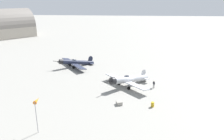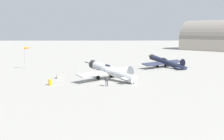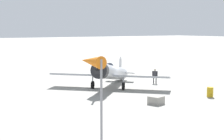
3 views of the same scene
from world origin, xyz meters
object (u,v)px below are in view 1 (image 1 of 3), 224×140
object	(u,v)px
ground_crew_mechanic	(154,84)
windsock_mast	(37,102)
equipment_crate	(119,103)
airplane_foreground	(128,79)
fuel_drum	(153,104)
airplane_mid_apron	(76,62)

from	to	relation	value
ground_crew_mechanic	windsock_mast	xyz separation A→B (m)	(18.73, 18.19, 3.67)
equipment_crate	ground_crew_mechanic	bearing A→B (deg)	-129.24
airplane_foreground	windsock_mast	size ratio (longest dim) A/B	2.05
equipment_crate	fuel_drum	world-z (taller)	fuel_drum
airplane_mid_apron	ground_crew_mechanic	bearing A→B (deg)	108.79
ground_crew_mechanic	equipment_crate	bearing A→B (deg)	17.43
ground_crew_mechanic	fuel_drum	size ratio (longest dim) A/B	1.80
airplane_mid_apron	airplane_foreground	bearing A→B (deg)	101.23
equipment_crate	windsock_mast	bearing A→B (deg)	39.12
airplane_mid_apron	equipment_crate	world-z (taller)	airplane_mid_apron
equipment_crate	airplane_mid_apron	bearing A→B (deg)	-58.68
airplane_mid_apron	ground_crew_mechanic	xyz separation A→B (m)	(-21.15, 14.16, -0.23)
airplane_foreground	windsock_mast	bearing A→B (deg)	11.46
ground_crew_mechanic	windsock_mast	distance (m)	26.37
airplane_mid_apron	equipment_crate	bearing A→B (deg)	83.93
airplane_mid_apron	windsock_mast	distance (m)	32.62
ground_crew_mechanic	equipment_crate	xyz separation A→B (m)	(7.18, 8.79, -0.68)
airplane_foreground	fuel_drum	xyz separation A→B (m)	(-4.66, 9.68, -1.13)
ground_crew_mechanic	fuel_drum	bearing A→B (deg)	50.30
airplane_mid_apron	windsock_mast	size ratio (longest dim) A/B	2.25
fuel_drum	airplane_mid_apron	bearing A→B (deg)	-49.19
airplane_foreground	equipment_crate	distance (m)	9.53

